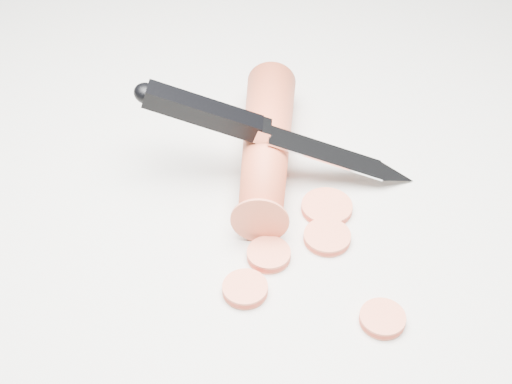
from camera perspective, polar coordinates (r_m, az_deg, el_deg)
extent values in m
plane|color=beige|center=(0.54, 2.60, -2.65)|extent=(2.40, 2.40, 0.00)
cylinder|color=#D74524|center=(0.58, 0.83, 3.88)|extent=(0.09, 0.18, 0.04)
cylinder|color=#E56542|center=(0.55, 5.68, -1.24)|extent=(0.04, 0.04, 0.01)
cylinder|color=#E56542|center=(0.52, 1.03, -5.04)|extent=(0.03, 0.03, 0.01)
cylinder|color=#E56542|center=(0.53, 5.71, -3.62)|extent=(0.03, 0.03, 0.01)
cylinder|color=#E56542|center=(0.50, -0.88, -7.77)|extent=(0.03, 0.03, 0.01)
cylinder|color=#E56542|center=(0.49, 10.08, -9.95)|extent=(0.03, 0.03, 0.01)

